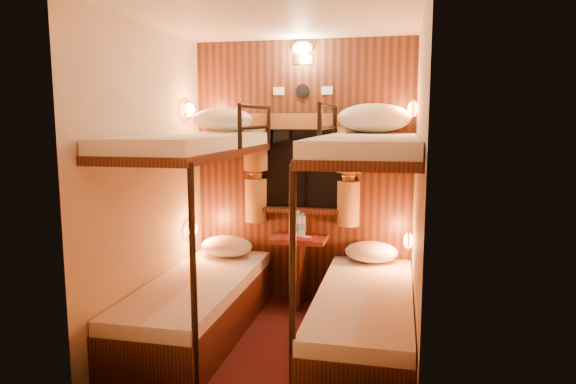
% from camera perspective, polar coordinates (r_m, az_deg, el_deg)
% --- Properties ---
extents(floor, '(2.10, 2.10, 0.00)m').
position_cam_1_polar(floor, '(4.05, -1.30, -16.69)').
color(floor, '#3C1110').
rests_on(floor, ground).
extents(ceiling, '(2.10, 2.10, 0.00)m').
position_cam_1_polar(ceiling, '(3.74, -1.43, 18.91)').
color(ceiling, silver).
rests_on(ceiling, wall_back).
extents(wall_back, '(2.40, 0.00, 2.40)m').
position_cam_1_polar(wall_back, '(4.73, 1.68, 2.05)').
color(wall_back, '#C6B293').
rests_on(wall_back, floor).
extents(wall_front, '(2.40, 0.00, 2.40)m').
position_cam_1_polar(wall_front, '(2.71, -6.66, -2.50)').
color(wall_front, '#C6B293').
rests_on(wall_front, floor).
extents(wall_left, '(0.00, 2.40, 2.40)m').
position_cam_1_polar(wall_left, '(4.06, -15.18, 0.78)').
color(wall_left, '#C6B293').
rests_on(wall_left, floor).
extents(wall_right, '(0.00, 2.40, 2.40)m').
position_cam_1_polar(wall_right, '(3.61, 14.26, -0.08)').
color(wall_right, '#C6B293').
rests_on(wall_right, floor).
extents(back_panel, '(2.00, 0.03, 2.40)m').
position_cam_1_polar(back_panel, '(4.71, 1.64, 2.03)').
color(back_panel, black).
rests_on(back_panel, floor).
extents(bunk_left, '(0.72, 1.90, 1.82)m').
position_cam_1_polar(bunk_left, '(4.11, -10.00, -8.13)').
color(bunk_left, black).
rests_on(bunk_left, floor).
extents(bunk_right, '(0.72, 1.90, 1.82)m').
position_cam_1_polar(bunk_right, '(3.82, 8.53, -9.34)').
color(bunk_right, black).
rests_on(bunk_right, floor).
extents(window, '(1.00, 0.12, 0.79)m').
position_cam_1_polar(window, '(4.69, 1.57, 1.76)').
color(window, black).
rests_on(window, back_panel).
extents(curtains, '(1.10, 0.22, 1.00)m').
position_cam_1_polar(curtains, '(4.65, 1.50, 2.73)').
color(curtains, olive).
rests_on(curtains, back_panel).
extents(back_fixtures, '(0.54, 0.09, 0.48)m').
position_cam_1_polar(back_fixtures, '(4.69, 1.61, 14.81)').
color(back_fixtures, black).
rests_on(back_fixtures, back_panel).
extents(reading_lamps, '(2.00, 0.20, 1.25)m').
position_cam_1_polar(reading_lamps, '(4.38, 0.82, 2.10)').
color(reading_lamps, orange).
rests_on(reading_lamps, wall_left).
extents(table, '(0.50, 0.34, 0.66)m').
position_cam_1_polar(table, '(4.69, 1.18, -7.80)').
color(table, maroon).
rests_on(table, floor).
extents(bottle_left, '(0.06, 0.06, 0.21)m').
position_cam_1_polar(bottle_left, '(4.66, 1.61, -3.76)').
color(bottle_left, '#99BFE5').
rests_on(bottle_left, table).
extents(bottle_right, '(0.07, 0.07, 0.23)m').
position_cam_1_polar(bottle_right, '(4.61, 1.09, -3.75)').
color(bottle_right, '#99BFE5').
rests_on(bottle_right, table).
extents(sachet_a, '(0.08, 0.07, 0.01)m').
position_cam_1_polar(sachet_a, '(4.63, 1.76, -4.95)').
color(sachet_a, silver).
rests_on(sachet_a, table).
extents(sachet_b, '(0.08, 0.06, 0.01)m').
position_cam_1_polar(sachet_b, '(4.60, 2.17, -5.05)').
color(sachet_b, silver).
rests_on(sachet_b, table).
extents(pillow_lower_left, '(0.48, 0.34, 0.19)m').
position_cam_1_polar(pillow_lower_left, '(4.73, -6.82, -6.00)').
color(pillow_lower_left, silver).
rests_on(pillow_lower_left, bunk_left).
extents(pillow_lower_right, '(0.46, 0.33, 0.18)m').
position_cam_1_polar(pillow_lower_right, '(4.58, 9.25, -6.58)').
color(pillow_lower_right, silver).
rests_on(pillow_lower_right, bunk_right).
extents(pillow_upper_left, '(0.54, 0.38, 0.21)m').
position_cam_1_polar(pillow_upper_left, '(4.53, -7.32, 7.96)').
color(pillow_upper_left, silver).
rests_on(pillow_upper_left, bunk_left).
extents(pillow_upper_right, '(0.61, 0.44, 0.24)m').
position_cam_1_polar(pillow_upper_right, '(4.35, 9.53, 8.12)').
color(pillow_upper_right, silver).
rests_on(pillow_upper_right, bunk_right).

